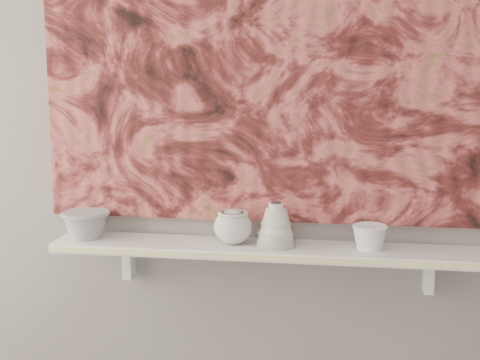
% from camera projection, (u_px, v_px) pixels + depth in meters
% --- Properties ---
extents(wall_back, '(3.60, 0.00, 3.60)m').
position_uv_depth(wall_back, '(276.00, 109.00, 2.12)').
color(wall_back, gray).
rests_on(wall_back, floor).
extents(shelf, '(1.40, 0.18, 0.03)m').
position_uv_depth(shelf, '(272.00, 250.00, 2.10)').
color(shelf, silver).
rests_on(shelf, wall_back).
extents(shelf_stripe, '(1.40, 0.01, 0.02)m').
position_uv_depth(shelf_stripe, '(269.00, 258.00, 2.01)').
color(shelf_stripe, '#F3E6A2').
rests_on(shelf_stripe, shelf).
extents(bracket_left, '(0.03, 0.06, 0.12)m').
position_uv_depth(bracket_left, '(129.00, 260.00, 2.25)').
color(bracket_left, silver).
rests_on(bracket_left, wall_back).
extents(bracket_right, '(0.03, 0.06, 0.12)m').
position_uv_depth(bracket_right, '(429.00, 274.00, 2.10)').
color(bracket_right, silver).
rests_on(bracket_right, wall_back).
extents(painting, '(1.50, 0.02, 1.10)m').
position_uv_depth(painting, '(276.00, 48.00, 2.07)').
color(painting, maroon).
rests_on(painting, wall_back).
extents(house_motif, '(0.09, 0.00, 0.08)m').
position_uv_depth(house_motif, '(421.00, 150.00, 2.04)').
color(house_motif, black).
rests_on(house_motif, painting).
extents(bowl_grey, '(0.20, 0.20, 0.09)m').
position_uv_depth(bowl_grey, '(86.00, 224.00, 2.18)').
color(bowl_grey, gray).
rests_on(bowl_grey, shelf).
extents(cup_cream, '(0.13, 0.13, 0.11)m').
position_uv_depth(cup_cream, '(233.00, 227.00, 2.10)').
color(cup_cream, silver).
rests_on(cup_cream, shelf).
extents(bell_vessel, '(0.16, 0.16, 0.14)m').
position_uv_depth(bell_vessel, '(276.00, 224.00, 2.08)').
color(bell_vessel, beige).
rests_on(bell_vessel, shelf).
extents(bowl_white, '(0.13, 0.13, 0.08)m').
position_uv_depth(bowl_white, '(369.00, 237.00, 2.04)').
color(bowl_white, silver).
rests_on(bowl_white, shelf).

